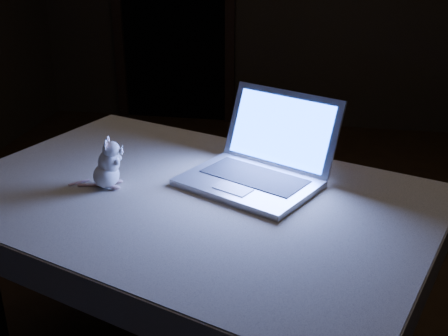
# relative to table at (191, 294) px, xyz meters

# --- Properties ---
(floor) EXTENTS (5.00, 5.00, 0.00)m
(floor) POSITION_rel_table_xyz_m (0.23, 0.60, -0.39)
(floor) COLOR black
(floor) RESTS_ON ground
(table) EXTENTS (1.68, 1.37, 0.78)m
(table) POSITION_rel_table_xyz_m (0.00, 0.00, 0.00)
(table) COLOR black
(table) RESTS_ON floor
(tablecloth) EXTENTS (1.79, 1.44, 0.11)m
(tablecloth) POSITION_rel_table_xyz_m (-0.08, 0.06, 0.34)
(tablecloth) COLOR beige
(tablecloth) RESTS_ON table
(laptop) EXTENTS (0.56, 0.54, 0.29)m
(laptop) POSITION_rel_table_xyz_m (0.19, 0.09, 0.54)
(laptop) COLOR #BBBBBF
(laptop) RESTS_ON tablecloth
(plush_mouse) EXTENTS (0.17, 0.17, 0.17)m
(plush_mouse) POSITION_rel_table_xyz_m (-0.28, 0.01, 0.48)
(plush_mouse) COLOR silver
(plush_mouse) RESTS_ON tablecloth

